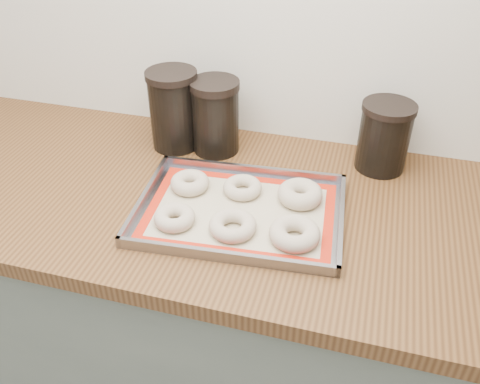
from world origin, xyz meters
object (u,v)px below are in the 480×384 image
(bagel_front_right, at_px, (295,233))
(canister_mid, at_px, (215,116))
(bagel_back_left, at_px, (190,183))
(bagel_back_right, at_px, (300,194))
(canister_right, at_px, (384,137))
(baking_tray, at_px, (240,211))
(bagel_back_mid, at_px, (242,188))
(canister_left, at_px, (174,110))
(bagel_front_mid, at_px, (233,226))
(bagel_front_left, at_px, (175,218))

(bagel_front_right, relative_size, canister_mid, 0.55)
(bagel_back_left, distance_m, canister_mid, 0.21)
(bagel_back_right, relative_size, canister_right, 0.59)
(bagel_back_right, bearing_deg, bagel_back_left, -175.13)
(baking_tray, relative_size, bagel_back_mid, 5.28)
(baking_tray, xyz_separation_m, bagel_back_right, (0.12, 0.08, 0.02))
(bagel_front_right, xyz_separation_m, canister_left, (-0.39, 0.31, 0.08))
(canister_right, bearing_deg, bagel_back_right, -129.28)
(bagel_back_left, relative_size, canister_mid, 0.47)
(canister_left, bearing_deg, canister_right, 3.83)
(bagel_front_mid, height_order, canister_left, canister_left)
(bagel_back_mid, xyz_separation_m, canister_left, (-0.24, 0.18, 0.09))
(canister_right, bearing_deg, bagel_front_left, -139.06)
(baking_tray, relative_size, canister_right, 2.75)
(bagel_front_left, bearing_deg, bagel_back_mid, 53.36)
(canister_mid, bearing_deg, bagel_front_right, -49.17)
(baking_tray, distance_m, canister_mid, 0.30)
(bagel_front_left, xyz_separation_m, bagel_back_mid, (0.11, 0.15, -0.00))
(bagel_front_mid, bearing_deg, bagel_front_right, 3.23)
(canister_left, bearing_deg, baking_tray, -44.68)
(bagel_front_right, xyz_separation_m, canister_mid, (-0.27, 0.32, 0.08))
(bagel_front_left, xyz_separation_m, bagel_front_mid, (0.13, 0.01, -0.00))
(bagel_back_left, xyz_separation_m, bagel_back_right, (0.26, 0.02, 0.00))
(baking_tray, xyz_separation_m, bagel_front_left, (-0.13, -0.08, 0.01))
(bagel_back_left, relative_size, canister_left, 0.44)
(bagel_back_left, relative_size, canister_right, 0.52)
(bagel_front_right, xyz_separation_m, bagel_back_left, (-0.28, 0.12, -0.00))
(bagel_front_left, bearing_deg, baking_tray, 31.70)
(bagel_back_mid, bearing_deg, bagel_back_right, 2.03)
(bagel_back_right, height_order, canister_right, canister_right)
(baking_tray, distance_m, bagel_back_mid, 0.08)
(bagel_front_right, distance_m, bagel_back_mid, 0.20)
(bagel_back_left, height_order, bagel_back_mid, bagel_back_left)
(bagel_front_right, relative_size, bagel_back_left, 1.17)
(bagel_front_left, relative_size, bagel_front_mid, 0.88)
(bagel_front_right, height_order, canister_right, canister_right)
(canister_left, relative_size, canister_mid, 1.08)
(baking_tray, bearing_deg, bagel_front_mid, -87.21)
(bagel_front_left, distance_m, bagel_back_right, 0.29)
(bagel_front_mid, relative_size, bagel_back_left, 1.11)
(bagel_front_left, relative_size, bagel_back_mid, 0.99)
(canister_left, bearing_deg, canister_mid, 3.38)
(canister_left, xyz_separation_m, canister_mid, (0.11, 0.01, -0.01))
(baking_tray, height_order, canister_mid, canister_mid)
(bagel_back_left, bearing_deg, canister_left, 119.89)
(bagel_back_right, relative_size, canister_mid, 0.53)
(canister_right, bearing_deg, bagel_front_mid, -129.12)
(baking_tray, distance_m, bagel_front_left, 0.15)
(bagel_front_mid, bearing_deg, canister_left, 128.65)
(bagel_front_left, height_order, bagel_front_mid, same)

